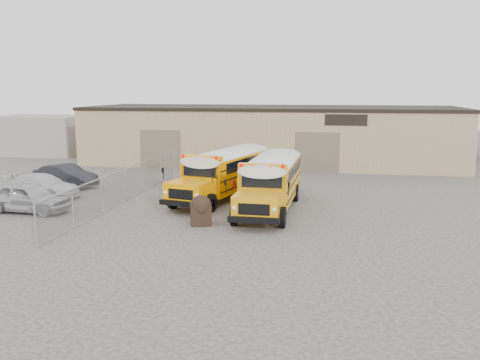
% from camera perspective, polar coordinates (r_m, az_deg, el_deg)
% --- Properties ---
extents(ground, '(120.00, 120.00, 0.00)m').
position_cam_1_polar(ground, '(25.63, -2.11, -4.12)').
color(ground, '#383633').
rests_on(ground, ground).
extents(warehouse, '(30.20, 10.20, 4.67)m').
position_cam_1_polar(warehouse, '(44.78, 3.37, 4.90)').
color(warehouse, tan).
rests_on(warehouse, ground).
extents(chainlink_fence, '(0.07, 18.07, 1.81)m').
position_cam_1_polar(chainlink_fence, '(30.03, -12.13, -0.52)').
color(chainlink_fence, '#95989D').
rests_on(chainlink_fence, ground).
extents(distant_building_left, '(8.00, 6.00, 3.60)m').
position_cam_1_polar(distant_building_left, '(53.95, -20.31, 4.53)').
color(distant_building_left, gray).
rests_on(distant_building_left, ground).
extents(school_bus_left, '(4.33, 9.59, 2.73)m').
position_cam_1_polar(school_bus_left, '(35.64, 2.15, 2.39)').
color(school_bus_left, '#FF9E00').
rests_on(school_bus_left, ground).
extents(school_bus_right, '(2.91, 9.40, 2.73)m').
position_cam_1_polar(school_bus_right, '(33.12, 4.74, 1.80)').
color(school_bus_right, orange).
rests_on(school_bus_right, ground).
extents(tarp_bundle, '(1.13, 1.07, 1.37)m').
position_cam_1_polar(tarp_bundle, '(24.34, -4.20, -3.18)').
color(tarp_bundle, black).
rests_on(tarp_bundle, ground).
extents(car_silver, '(4.51, 2.07, 1.50)m').
position_cam_1_polar(car_silver, '(28.78, -21.73, -1.75)').
color(car_silver, '#B9B9BE').
rests_on(car_silver, ground).
extents(car_white, '(4.78, 2.73, 1.31)m').
position_cam_1_polar(car_white, '(32.56, -20.27, -0.56)').
color(car_white, silver).
rests_on(car_white, ground).
extents(car_dark, '(4.59, 2.80, 1.43)m').
position_cam_1_polar(car_dark, '(35.41, -18.09, 0.45)').
color(car_dark, black).
rests_on(car_dark, ground).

